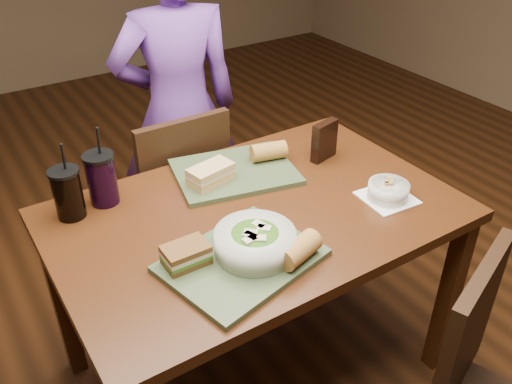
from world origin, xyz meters
TOP-DOWN VIEW (x-y plane):
  - ground at (0.00, 0.00)m, footprint 6.00×6.00m
  - dining_table at (0.00, 0.00)m, footprint 1.30×0.85m
  - chair_far at (-0.02, 0.56)m, footprint 0.39×0.39m
  - diner at (0.12, 0.80)m, footprint 0.62×0.47m
  - tray_near at (-0.18, -0.20)m, footprint 0.48×0.40m
  - tray_far at (0.06, 0.24)m, footprint 0.48×0.40m
  - salad_bowl at (-0.13, -0.20)m, footprint 0.23×0.23m
  - soup_bowl at (0.41, -0.18)m, footprint 0.18×0.18m
  - sandwich_near at (-0.32, -0.14)m, footprint 0.12×0.09m
  - sandwich_far at (-0.05, 0.21)m, footprint 0.17×0.11m
  - baguette_near at (-0.05, -0.29)m, footprint 0.15×0.10m
  - baguette_far at (0.21, 0.23)m, footprint 0.14×0.09m
  - cup_cola at (-0.51, 0.29)m, footprint 0.10×0.10m
  - cup_berry at (-0.39, 0.31)m, footprint 0.10×0.10m
  - chip_bag at (0.40, 0.15)m, footprint 0.12×0.06m

SIDE VIEW (x-z plane):
  - ground at x=0.00m, z-range 0.00..0.00m
  - chair_far at x=-0.02m, z-range 0.05..0.94m
  - dining_table at x=0.00m, z-range 0.28..1.03m
  - tray_near at x=-0.18m, z-range 0.75..0.77m
  - tray_far at x=0.06m, z-range 0.75..0.77m
  - diner at x=0.12m, z-range 0.00..1.53m
  - soup_bowl at x=0.41m, z-range 0.75..0.81m
  - sandwich_near at x=-0.32m, z-range 0.77..0.83m
  - sandwich_far at x=-0.05m, z-range 0.77..0.83m
  - baguette_far at x=0.21m, z-range 0.77..0.83m
  - baguette_near at x=-0.05m, z-range 0.77..0.84m
  - salad_bowl at x=-0.13m, z-range 0.77..0.85m
  - chip_bag at x=0.40m, z-range 0.75..0.90m
  - cup_cola at x=-0.51m, z-range 0.71..0.97m
  - cup_berry at x=-0.39m, z-range 0.70..0.98m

